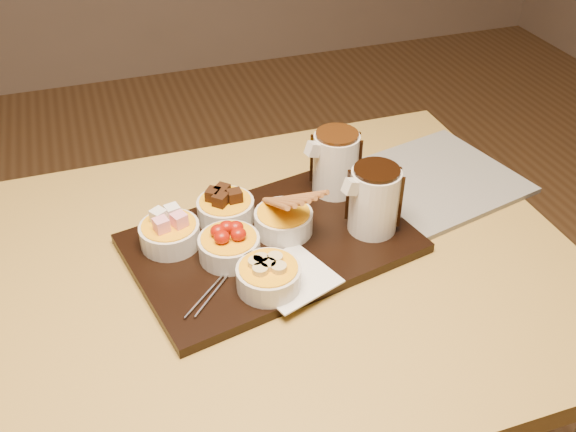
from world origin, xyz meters
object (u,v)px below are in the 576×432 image
object	(u,v)px
pitcher_dark_chocolate	(374,201)
pitcher_milk_chocolate	(336,164)
bowl_strawberries	(229,248)
newspaper	(427,183)
serving_board	(271,243)
dining_table	(220,317)

from	to	relation	value
pitcher_dark_chocolate	pitcher_milk_chocolate	xyz separation A→B (m)	(-0.02, 0.13, 0.00)
bowl_strawberries	newspaper	xyz separation A→B (m)	(0.42, 0.11, -0.03)
serving_board	newspaper	bearing A→B (deg)	2.25
dining_table	pitcher_milk_chocolate	distance (m)	0.34
dining_table	bowl_strawberries	xyz separation A→B (m)	(0.03, 0.02, 0.14)
dining_table	newspaper	world-z (taller)	newspaper
pitcher_milk_chocolate	bowl_strawberries	bearing A→B (deg)	-163.61
serving_board	bowl_strawberries	bearing A→B (deg)	-176.42
bowl_strawberries	pitcher_dark_chocolate	world-z (taller)	pitcher_dark_chocolate
pitcher_dark_chocolate	newspaper	size ratio (longest dim) A/B	0.34
dining_table	serving_board	xyz separation A→B (m)	(0.10, 0.04, 0.11)
bowl_strawberries	pitcher_dark_chocolate	size ratio (longest dim) A/B	0.87
serving_board	bowl_strawberries	size ratio (longest dim) A/B	4.60
dining_table	newspaper	bearing A→B (deg)	15.19
dining_table	pitcher_dark_chocolate	xyz separation A→B (m)	(0.28, 0.01, 0.17)
pitcher_milk_chocolate	newspaper	distance (m)	0.20
serving_board	newspaper	size ratio (longest dim) A/B	1.37
dining_table	newspaper	xyz separation A→B (m)	(0.45, 0.12, 0.10)
dining_table	pitcher_milk_chocolate	bearing A→B (deg)	28.20
bowl_strawberries	newspaper	distance (m)	0.44
bowl_strawberries	newspaper	world-z (taller)	bowl_strawberries
serving_board	newspaper	world-z (taller)	serving_board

